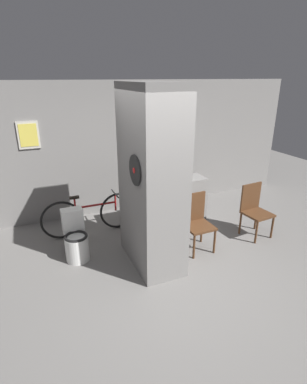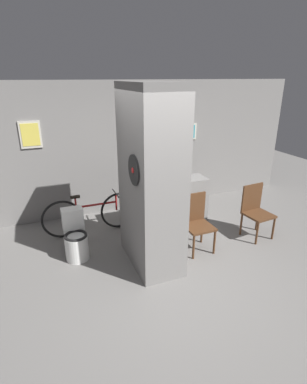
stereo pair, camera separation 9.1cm
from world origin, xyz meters
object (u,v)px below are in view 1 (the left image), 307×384
toilet (76,239)px  chair_near_pillar (196,220)px  bicycle (91,214)px  bottle_tall (166,174)px  chair_by_doorway (255,208)px

toilet → chair_near_pillar: chair_near_pillar is taller
bicycle → toilet: bearing=-119.0°
toilet → chair_near_pillar: size_ratio=0.81×
toilet → bottle_tall: bearing=18.2°
chair_near_pillar → bicycle: (-1.46, 1.16, -0.14)m
toilet → chair_near_pillar: (1.85, -0.47, 0.18)m
chair_near_pillar → bottle_tall: (-0.05, 1.06, 0.47)m
chair_near_pillar → bicycle: bearing=140.4°
toilet → bottle_tall: 2.00m
chair_near_pillar → bicycle: size_ratio=0.54×
bottle_tall → toilet: bearing=-161.8°
bottle_tall → chair_near_pillar: bearing=-87.3°
chair_by_doorway → bicycle: (-2.64, 1.16, -0.14)m
chair_near_pillar → bicycle: 1.87m
bicycle → chair_by_doorway: bearing=-23.8°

